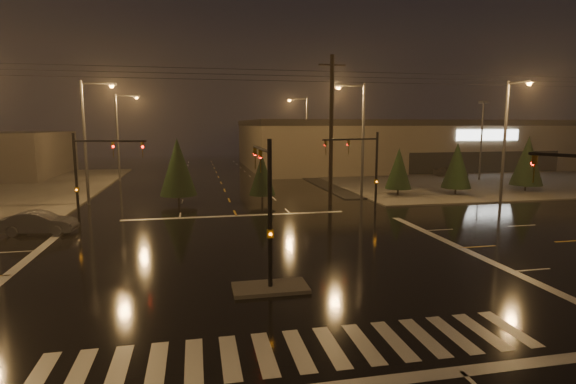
# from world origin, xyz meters

# --- Properties ---
(ground) EXTENTS (140.00, 140.00, 0.00)m
(ground) POSITION_xyz_m (0.00, 0.00, 0.00)
(ground) COLOR black
(ground) RESTS_ON ground
(sidewalk_ne) EXTENTS (36.00, 36.00, 0.12)m
(sidewalk_ne) POSITION_xyz_m (30.00, 30.00, 0.06)
(sidewalk_ne) COLOR #43403C
(sidewalk_ne) RESTS_ON ground
(median_island) EXTENTS (3.00, 1.60, 0.15)m
(median_island) POSITION_xyz_m (0.00, -4.00, 0.07)
(median_island) COLOR #43403C
(median_island) RESTS_ON ground
(crosswalk) EXTENTS (15.00, 2.60, 0.01)m
(crosswalk) POSITION_xyz_m (0.00, -9.00, 0.01)
(crosswalk) COLOR beige
(crosswalk) RESTS_ON ground
(stop_bar_far) EXTENTS (16.00, 0.50, 0.01)m
(stop_bar_far) POSITION_xyz_m (0.00, 11.00, 0.01)
(stop_bar_far) COLOR beige
(stop_bar_far) RESTS_ON ground
(parking_lot) EXTENTS (50.00, 24.00, 0.08)m
(parking_lot) POSITION_xyz_m (35.00, 28.00, 0.04)
(parking_lot) COLOR black
(parking_lot) RESTS_ON ground
(retail_building) EXTENTS (60.20, 28.30, 7.20)m
(retail_building) POSITION_xyz_m (35.00, 45.99, 3.84)
(retail_building) COLOR #766754
(retail_building) RESTS_ON ground
(signal_mast_median) EXTENTS (0.25, 4.59, 6.00)m
(signal_mast_median) POSITION_xyz_m (0.00, -3.07, 3.75)
(signal_mast_median) COLOR black
(signal_mast_median) RESTS_ON ground
(signal_mast_ne) EXTENTS (4.84, 1.86, 6.00)m
(signal_mast_ne) POSITION_xyz_m (9.50, 10.14, 3.79)
(signal_mast_ne) COLOR black
(signal_mast_ne) RESTS_ON ground
(signal_mast_nw) EXTENTS (4.84, 1.86, 6.00)m
(signal_mast_nw) POSITION_xyz_m (-9.50, 10.14, 3.79)
(signal_mast_nw) COLOR black
(signal_mast_nw) RESTS_ON ground
(streetlight_1) EXTENTS (2.77, 0.32, 10.00)m
(streetlight_1) POSITION_xyz_m (-11.18, 18.00, 5.80)
(streetlight_1) COLOR #38383A
(streetlight_1) RESTS_ON ground
(streetlight_2) EXTENTS (2.77, 0.32, 10.00)m
(streetlight_2) POSITION_xyz_m (-11.18, 34.00, 5.80)
(streetlight_2) COLOR #38383A
(streetlight_2) RESTS_ON ground
(streetlight_3) EXTENTS (2.77, 0.32, 10.00)m
(streetlight_3) POSITION_xyz_m (11.18, 16.00, 5.80)
(streetlight_3) COLOR #38383A
(streetlight_3) RESTS_ON ground
(streetlight_4) EXTENTS (2.77, 0.32, 10.00)m
(streetlight_4) POSITION_xyz_m (11.18, 36.00, 5.80)
(streetlight_4) COLOR #38383A
(streetlight_4) RESTS_ON ground
(streetlight_6) EXTENTS (0.32, 2.77, 10.00)m
(streetlight_6) POSITION_xyz_m (22.00, 11.18, 5.80)
(streetlight_6) COLOR #38383A
(streetlight_6) RESTS_ON ground
(utility_pole_1) EXTENTS (2.20, 0.32, 12.00)m
(utility_pole_1) POSITION_xyz_m (8.00, 14.00, 6.13)
(utility_pole_1) COLOR black
(utility_pole_1) RESTS_ON ground
(conifer_0) EXTENTS (2.39, 2.39, 4.43)m
(conifer_0) POSITION_xyz_m (15.47, 17.12, 2.56)
(conifer_0) COLOR black
(conifer_0) RESTS_ON ground
(conifer_1) EXTENTS (2.70, 2.70, 4.91)m
(conifer_1) POSITION_xyz_m (21.00, 16.52, 2.81)
(conifer_1) COLOR black
(conifer_1) RESTS_ON ground
(conifer_2) EXTENTS (3.03, 3.03, 5.44)m
(conifer_2) POSITION_xyz_m (28.85, 16.95, 3.07)
(conifer_2) COLOR black
(conifer_2) RESTS_ON ground
(conifer_3) EXTENTS (3.04, 3.04, 5.45)m
(conifer_3) POSITION_xyz_m (-4.24, 17.20, 3.08)
(conifer_3) COLOR black
(conifer_3) RESTS_ON ground
(conifer_4) EXTENTS (2.19, 2.19, 4.13)m
(conifer_4) POSITION_xyz_m (2.63, 15.91, 2.41)
(conifer_4) COLOR black
(conifer_4) RESTS_ON ground
(car_parked) EXTENTS (3.96, 4.35, 1.44)m
(car_parked) POSITION_xyz_m (28.37, 29.40, 0.72)
(car_parked) COLOR black
(car_parked) RESTS_ON ground
(car_crossing) EXTENTS (4.32, 1.84, 1.39)m
(car_crossing) POSITION_xyz_m (-12.13, 7.95, 0.69)
(car_crossing) COLOR #4F5156
(car_crossing) RESTS_ON ground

